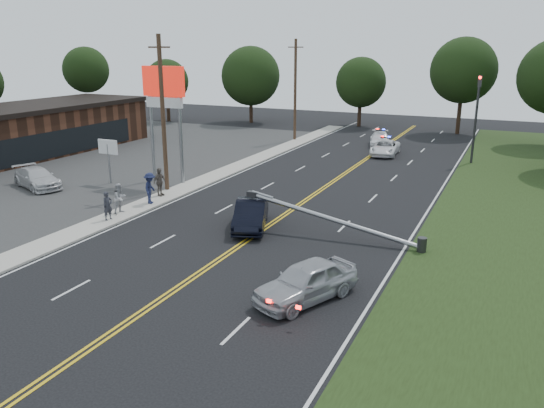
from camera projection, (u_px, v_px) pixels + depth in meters
The scene contains 24 objects.
ground at pixel (179, 287), 21.14m from camera, with size 120.00×120.00×0.00m, color black.
parking_lot at pixel (26, 181), 37.94m from camera, with size 25.00×60.00×0.01m, color #2D2D2D.
sidewalk at pixel (159, 199), 33.22m from camera, with size 1.80×70.00×0.12m, color #ADA89C.
centerline_yellow at pixel (281, 217), 29.83m from camera, with size 0.36×80.00×0.00m, color gold.
pylon_sign at pixel (164, 96), 35.86m from camera, with size 3.20×0.35×8.00m.
small_sign at pixel (108, 151), 36.58m from camera, with size 1.60×0.14×3.10m.
traffic_signal at pixel (477, 112), 42.64m from camera, with size 0.28×0.41×7.05m.
fallen_streetlight at pixel (342, 222), 26.13m from camera, with size 9.36×0.44×1.91m.
utility_pole_mid at pixel (163, 114), 33.85m from camera, with size 1.60×0.28×10.00m.
utility_pole_far at pixel (295, 90), 52.96m from camera, with size 1.60×0.28×10.00m.
tree_3 at pixel (86, 70), 60.57m from camera, with size 5.16×5.16×9.29m.
tree_4 at pixel (167, 81), 67.02m from camera, with size 5.47×5.47×7.80m.
tree_5 at pixel (251, 76), 65.65m from camera, with size 7.24×7.24×9.39m.
tree_6 at pixel (361, 82), 62.69m from camera, with size 5.89×5.89×8.15m.
tree_7 at pixel (463, 70), 56.65m from camera, with size 6.98×6.98×10.31m.
crashed_sedan at pixel (251, 214), 27.92m from camera, with size 1.56×4.47×1.47m, color black.
waiting_sedan at pixel (306, 281), 19.90m from camera, with size 1.77×4.39×1.50m, color #AAACB3.
parked_car at pixel (37, 178), 35.94m from camera, with size 1.88×4.63×1.34m, color silver.
emergency_a at pixel (385, 148), 46.89m from camera, with size 2.12×4.59×1.28m, color white.
emergency_b at pixel (380, 139), 51.09m from camera, with size 1.84×4.54×1.32m, color white.
bystander_a at pixel (108, 206), 28.82m from camera, with size 0.58×0.38×1.59m, color #2A2B32.
bystander_b at pixel (120, 198), 30.02m from camera, with size 0.84×0.65×1.72m, color #A6A5AA.
bystander_c at pixel (150, 188), 31.82m from camera, with size 1.22×0.70×1.89m, color #191F40.
bystander_d at pixel (159, 182), 33.49m from camera, with size 1.05×0.44×1.79m, color #5D534A.
Camera 1 is at (11.55, -15.93, 9.20)m, focal length 35.00 mm.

